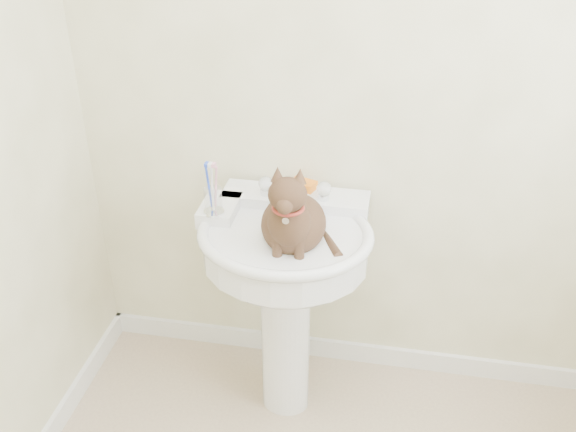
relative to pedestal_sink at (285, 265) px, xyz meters
The scene contains 7 objects.
wall_back 0.71m from the pedestal_sink, 47.08° to the left, with size 2.20×0.00×2.50m, color #F4EEC7, non-canonical shape.
baseboard_back 0.73m from the pedestal_sink, 46.08° to the left, with size 2.20×0.02×0.09m, color white.
pedestal_sink is the anchor object (origin of this frame).
faucet 0.27m from the pedestal_sink, 89.03° to the left, with size 0.28×0.12×0.14m.
soap_bar 0.31m from the pedestal_sink, 84.43° to the left, with size 0.09×0.06×0.03m, color orange.
toothbrush_cup 0.34m from the pedestal_sink, behind, with size 0.07×0.07×0.19m.
cat 0.24m from the pedestal_sink, 61.03° to the right, with size 0.23×0.29×0.43m.
Camera 1 is at (0.07, -0.98, 1.95)m, focal length 40.00 mm.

